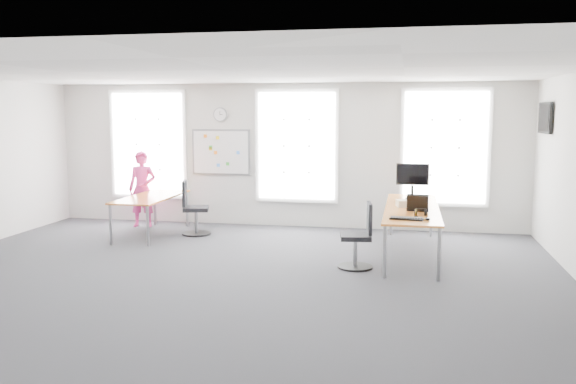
% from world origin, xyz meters
% --- Properties ---
extents(floor, '(10.00, 10.00, 0.00)m').
position_xyz_m(floor, '(0.00, 0.00, 0.00)').
color(floor, '#28282D').
rests_on(floor, ground).
extents(ceiling, '(10.00, 10.00, 0.00)m').
position_xyz_m(ceiling, '(0.00, 0.00, 3.00)').
color(ceiling, white).
rests_on(ceiling, ground).
extents(wall_back, '(10.00, 0.00, 10.00)m').
position_xyz_m(wall_back, '(0.00, 4.00, 1.50)').
color(wall_back, silver).
rests_on(wall_back, ground).
extents(wall_front, '(10.00, 0.00, 10.00)m').
position_xyz_m(wall_front, '(0.00, -4.00, 1.50)').
color(wall_front, silver).
rests_on(wall_front, ground).
extents(window_left, '(1.60, 0.06, 2.20)m').
position_xyz_m(window_left, '(-3.00, 3.97, 1.70)').
color(window_left, white).
rests_on(window_left, wall_back).
extents(window_mid, '(1.60, 0.06, 2.20)m').
position_xyz_m(window_mid, '(0.30, 3.97, 1.70)').
color(window_mid, white).
rests_on(window_mid, wall_back).
extents(window_right, '(1.60, 0.06, 2.20)m').
position_xyz_m(window_right, '(3.30, 3.97, 1.70)').
color(window_right, white).
rests_on(window_right, wall_back).
extents(desk_right, '(0.89, 3.32, 0.81)m').
position_xyz_m(desk_right, '(2.67, 1.84, 0.76)').
color(desk_right, orange).
rests_on(desk_right, ground).
extents(desk_left, '(0.84, 2.10, 0.77)m').
position_xyz_m(desk_left, '(-2.34, 2.55, 0.70)').
color(desk_left, orange).
rests_on(desk_left, ground).
extents(chair_right, '(0.55, 0.55, 1.02)m').
position_xyz_m(chair_right, '(1.88, 0.75, 0.45)').
color(chair_right, black).
rests_on(chair_right, ground).
extents(chair_left, '(0.60, 0.59, 1.07)m').
position_xyz_m(chair_left, '(-1.55, 2.72, 0.47)').
color(chair_left, black).
rests_on(chair_left, ground).
extents(person, '(0.62, 0.44, 1.59)m').
position_xyz_m(person, '(-2.88, 3.33, 0.80)').
color(person, '#DE3282').
rests_on(person, ground).
extents(whiteboard, '(1.20, 0.03, 0.90)m').
position_xyz_m(whiteboard, '(-1.35, 3.97, 1.55)').
color(whiteboard, white).
rests_on(whiteboard, wall_back).
extents(wall_clock, '(0.30, 0.04, 0.30)m').
position_xyz_m(wall_clock, '(-1.35, 3.97, 2.35)').
color(wall_clock, gray).
rests_on(wall_clock, wall_back).
extents(tv, '(0.06, 0.90, 0.55)m').
position_xyz_m(tv, '(4.95, 3.00, 2.30)').
color(tv, black).
rests_on(tv, wall_right).
extents(keyboard, '(0.52, 0.26, 0.02)m').
position_xyz_m(keyboard, '(2.59, 0.62, 0.82)').
color(keyboard, black).
rests_on(keyboard, desk_right).
extents(mouse, '(0.10, 0.14, 0.05)m').
position_xyz_m(mouse, '(2.90, 0.61, 0.83)').
color(mouse, black).
rests_on(mouse, desk_right).
extents(lens_cap, '(0.07, 0.07, 0.01)m').
position_xyz_m(lens_cap, '(2.73, 0.93, 0.81)').
color(lens_cap, black).
rests_on(lens_cap, desk_right).
extents(headphones, '(0.19, 0.10, 0.11)m').
position_xyz_m(headphones, '(2.79, 1.02, 0.86)').
color(headphones, black).
rests_on(headphones, desk_right).
extents(laptop_sleeve, '(0.35, 0.24, 0.28)m').
position_xyz_m(laptop_sleeve, '(2.75, 1.37, 0.95)').
color(laptop_sleeve, black).
rests_on(laptop_sleeve, desk_right).
extents(paper_stack, '(0.37, 0.31, 0.11)m').
position_xyz_m(paper_stack, '(2.58, 1.91, 0.86)').
color(paper_stack, beige).
rests_on(paper_stack, desk_right).
extents(monitor, '(0.59, 0.24, 0.66)m').
position_xyz_m(monitor, '(2.67, 2.84, 1.20)').
color(monitor, black).
rests_on(monitor, desk_right).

